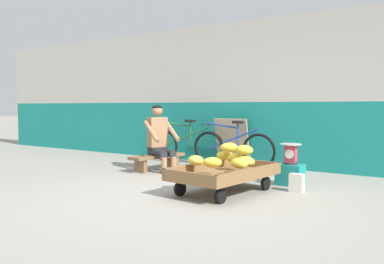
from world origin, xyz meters
TOP-DOWN VIEW (x-y plane):
  - ground_plane at (0.00, 0.00)m, footprint 80.00×80.00m
  - back_wall at (0.00, 3.08)m, footprint 16.00×0.30m
  - banana_cart at (0.32, 0.53)m, footprint 0.98×1.52m
  - banana_pile at (0.33, 0.62)m, footprint 0.86×0.96m
  - low_bench at (-1.61, 1.53)m, footprint 0.44×1.13m
  - vendor_seated at (-1.53, 1.49)m, footprint 0.74×0.62m
  - plastic_crate at (0.82, 1.53)m, footprint 0.36×0.28m
  - weighing_scale at (0.82, 1.53)m, footprint 0.30×0.30m
  - bicycle_near_left at (-1.78, 2.61)m, footprint 1.65×0.48m
  - bicycle_far_left at (-0.71, 2.60)m, footprint 1.66×0.48m
  - sign_board at (-0.87, 2.87)m, footprint 0.70×0.20m
  - shopping_bag at (1.07, 1.13)m, footprint 0.18×0.12m

SIDE VIEW (x-z plane):
  - ground_plane at x=0.00m, z-range 0.00..0.00m
  - shopping_bag at x=1.07m, z-range 0.00..0.24m
  - plastic_crate at x=0.82m, z-range 0.00..0.30m
  - low_bench at x=-1.61m, z-range 0.06..0.33m
  - banana_cart at x=0.32m, z-range 0.06..0.42m
  - bicycle_near_left at x=-1.78m, z-range -0.08..0.78m
  - bicycle_far_left at x=-0.71m, z-range -0.08..0.78m
  - sign_board at x=-0.87m, z-range 0.00..0.89m
  - weighing_scale at x=0.82m, z-range 0.31..0.60m
  - banana_pile at x=0.33m, z-range 0.33..0.59m
  - vendor_seated at x=-1.53m, z-range 0.00..1.14m
  - back_wall at x=0.00m, z-range 0.00..2.72m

